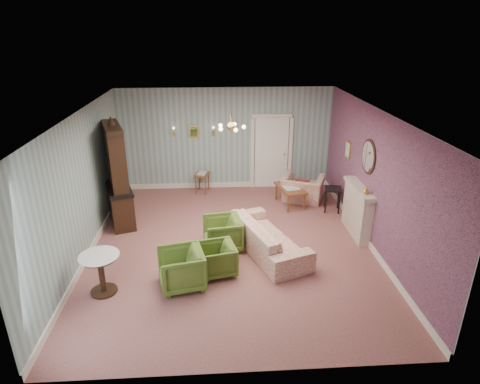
{
  "coord_description": "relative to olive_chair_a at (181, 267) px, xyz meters",
  "views": [
    {
      "loc": [
        -0.32,
        -7.75,
        4.47
      ],
      "look_at": [
        0.2,
        0.4,
        1.1
      ],
      "focal_mm": 30.45,
      "sensor_mm": 36.0,
      "label": 1
    }
  ],
  "objects": [
    {
      "name": "floor",
      "position": [
        0.99,
        1.4,
        -0.4
      ],
      "size": [
        7.0,
        7.0,
        0.0
      ],
      "primitive_type": "plane",
      "color": "#995E59",
      "rests_on": "ground"
    },
    {
      "name": "sofa_chintz",
      "position": [
        1.72,
        1.15,
        0.05
      ],
      "size": [
        1.45,
        2.42,
        0.91
      ],
      "primitive_type": "imported",
      "rotation": [
        0.0,
        0.0,
        1.93
      ],
      "color": "#AC4945",
      "rests_on": "floor"
    },
    {
      "name": "mantel_vase",
      "position": [
        3.83,
        1.4,
        0.83
      ],
      "size": [
        0.15,
        0.15,
        0.15
      ],
      "primitive_type": "imported",
      "color": "gold",
      "rests_on": "fireplace"
    },
    {
      "name": "burgundy_cushion",
      "position": [
        2.97,
        3.62,
        0.08
      ],
      "size": [
        0.41,
        0.28,
        0.39
      ],
      "primitive_type": "cube",
      "rotation": [
        0.17,
        0.0,
        -0.35
      ],
      "color": "maroon",
      "rests_on": "wingback_chair"
    },
    {
      "name": "olive_chair_b",
      "position": [
        0.65,
        0.38,
        -0.06
      ],
      "size": [
        0.75,
        0.78,
        0.68
      ],
      "primitive_type": "imported",
      "rotation": [
        0.0,
        0.0,
        -1.35
      ],
      "color": "#516F27",
      "rests_on": "floor"
    },
    {
      "name": "dresser",
      "position": [
        -1.66,
        2.82,
        0.86
      ],
      "size": [
        0.99,
        1.61,
        2.53
      ],
      "primitive_type": null,
      "rotation": [
        0.0,
        0.0,
        0.33
      ],
      "color": "black",
      "rests_on": "floor"
    },
    {
      "name": "wall_right_floral",
      "position": [
        3.97,
        1.4,
        1.05
      ],
      "size": [
        0.0,
        7.0,
        7.0
      ],
      "primitive_type": "plane",
      "rotation": [
        1.57,
        0.0,
        -1.57
      ],
      "color": "#C36174",
      "rests_on": "ground"
    },
    {
      "name": "pedestal_table",
      "position": [
        -1.4,
        -0.1,
        -0.02
      ],
      "size": [
        0.87,
        0.87,
        0.77
      ],
      "primitive_type": null,
      "rotation": [
        0.0,
        0.0,
        -0.28
      ],
      "color": "black",
      "rests_on": "floor"
    },
    {
      "name": "framed_print",
      "position": [
        3.96,
        3.15,
        1.2
      ],
      "size": [
        0.04,
        0.34,
        0.42
      ],
      "primitive_type": null,
      "color": "gold",
      "rests_on": "wall_right"
    },
    {
      "name": "nesting_table",
      "position": [
        0.28,
        4.54,
        -0.1
      ],
      "size": [
        0.47,
        0.54,
        0.61
      ],
      "primitive_type": null,
      "rotation": [
        0.0,
        0.0,
        -0.25
      ],
      "color": "brown",
      "rests_on": "floor"
    },
    {
      "name": "fireplace",
      "position": [
        3.85,
        1.8,
        0.18
      ],
      "size": [
        0.3,
        1.4,
        1.16
      ],
      "primitive_type": null,
      "color": "beige",
      "rests_on": "floor"
    },
    {
      "name": "sconce_right",
      "position": [
        0.64,
        4.84,
        1.3
      ],
      "size": [
        0.16,
        0.12,
        0.3
      ],
      "primitive_type": null,
      "color": "gold",
      "rests_on": "wall_back"
    },
    {
      "name": "wall_right",
      "position": [
        3.99,
        1.4,
        1.05
      ],
      "size": [
        0.0,
        7.0,
        7.0
      ],
      "primitive_type": "plane",
      "rotation": [
        1.57,
        0.0,
        -1.57
      ],
      "color": "gray",
      "rests_on": "ground"
    },
    {
      "name": "ceiling",
      "position": [
        0.99,
        1.4,
        2.5
      ],
      "size": [
        7.0,
        7.0,
        0.0
      ],
      "primitive_type": "plane",
      "rotation": [
        3.14,
        0.0,
        0.0
      ],
      "color": "white",
      "rests_on": "ground"
    },
    {
      "name": "olive_chair_c",
      "position": [
        0.78,
        1.33,
        -0.01
      ],
      "size": [
        0.81,
        0.85,
        0.77
      ],
      "primitive_type": "imported",
      "rotation": [
        0.0,
        0.0,
        -1.42
      ],
      "color": "#516F27",
      "rests_on": "floor"
    },
    {
      "name": "oval_mirror",
      "position": [
        3.95,
        1.8,
        1.45
      ],
      "size": [
        0.04,
        0.76,
        0.84
      ],
      "primitive_type": null,
      "color": "white",
      "rests_on": "wall_right"
    },
    {
      "name": "wall_left",
      "position": [
        -2.01,
        1.4,
        1.05
      ],
      "size": [
        0.0,
        7.0,
        7.0
      ],
      "primitive_type": "plane",
      "rotation": [
        1.57,
        0.0,
        1.57
      ],
      "color": "gray",
      "rests_on": "ground"
    },
    {
      "name": "chandelier",
      "position": [
        0.99,
        1.4,
        2.23
      ],
      "size": [
        0.56,
        0.56,
        0.36
      ],
      "primitive_type": null,
      "color": "gold",
      "rests_on": "ceiling"
    },
    {
      "name": "gilt_mirror_back",
      "position": [
        0.09,
        4.86,
        1.3
      ],
      "size": [
        0.28,
        0.06,
        0.36
      ],
      "primitive_type": null,
      "color": "gold",
      "rests_on": "wall_back"
    },
    {
      "name": "coffee_table",
      "position": [
        2.62,
        3.49,
        -0.14
      ],
      "size": [
        0.76,
        1.1,
        0.51
      ],
      "primitive_type": null,
      "rotation": [
        0.0,
        0.0,
        0.22
      ],
      "color": "brown",
      "rests_on": "floor"
    },
    {
      "name": "side_table_black",
      "position": [
        3.64,
        3.04,
        -0.09
      ],
      "size": [
        0.5,
        0.5,
        0.63
      ],
      "primitive_type": null,
      "rotation": [
        0.0,
        0.0,
        -0.22
      ],
      "color": "black",
      "rests_on": "floor"
    },
    {
      "name": "wingback_chair",
      "position": [
        3.02,
        3.77,
        0.06
      ],
      "size": [
        1.25,
        1.04,
        0.93
      ],
      "primitive_type": "imported",
      "rotation": [
        0.0,
        0.0,
        2.75
      ],
      "color": "#AC4945",
      "rests_on": "floor"
    },
    {
      "name": "wall_back",
      "position": [
        0.99,
        4.9,
        1.05
      ],
      "size": [
        6.0,
        0.0,
        6.0
      ],
      "primitive_type": "plane",
      "rotation": [
        1.57,
        0.0,
        0.0
      ],
      "color": "gray",
      "rests_on": "ground"
    },
    {
      "name": "wall_front",
      "position": [
        0.99,
        -2.1,
        1.05
      ],
      "size": [
        6.0,
        0.0,
        6.0
      ],
      "primitive_type": "plane",
      "rotation": [
        -1.57,
        0.0,
        0.0
      ],
      "color": "gray",
      "rests_on": "ground"
    },
    {
      "name": "door",
      "position": [
        2.29,
        4.86,
        0.68
      ],
      "size": [
        1.12,
        0.12,
        2.16
      ],
      "primitive_type": null,
      "color": "white",
      "rests_on": "floor"
    },
    {
      "name": "olive_chair_a",
      "position": [
        0.0,
        0.0,
        0.0
      ],
      "size": [
        0.88,
        0.92,
        0.8
      ],
      "primitive_type": "imported",
      "rotation": [
        0.0,
        0.0,
        -1.35
      ],
      "color": "#516F27",
      "rests_on": "floor"
    },
    {
      "name": "sconce_left",
      "position": [
        -0.46,
        4.84,
        1.3
      ],
      "size": [
        0.16,
        0.12,
        0.3
      ],
      "primitive_type": null,
      "color": "gold",
      "rests_on": "wall_back"
    }
  ]
}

